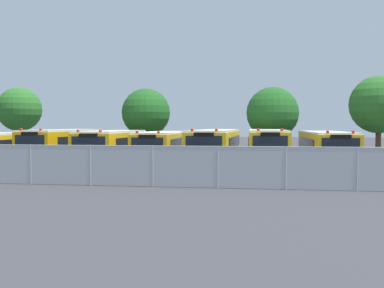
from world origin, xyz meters
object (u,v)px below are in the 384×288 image
Objects in this scene: tree_3 at (378,104)px; school_bus_4 at (216,146)px; school_bus_1 at (63,146)px; school_bus_6 at (325,148)px; school_bus_0 at (16,147)px; tree_0 at (18,109)px; school_bus_3 at (162,147)px; tree_2 at (273,113)px; tree_1 at (146,113)px; school_bus_5 at (267,147)px; school_bus_2 at (113,146)px.

school_bus_4 is at bearing -147.12° from tree_3.
school_bus_6 is at bearing -179.12° from school_bus_1.
school_bus_4 is (11.15, 0.21, 0.00)m from school_bus_1.
school_bus_1 is (3.68, 0.12, 0.10)m from school_bus_0.
school_bus_4 is at bearing -24.58° from tree_0.
school_bus_3 is 1.59× the size of tree_2.
tree_1 is 20.18m from tree_3.
school_bus_4 reaches higher than school_bus_3.
tree_3 reaches higher than tree_1.
tree_1 is (-14.64, 8.77, 2.66)m from school_bus_6.
school_bus_5 is at bearing 176.13° from school_bus_4.
tree_1 is at bearing -69.99° from school_bus_3.
school_bus_5 is at bearing -40.09° from tree_1.
tree_3 is (32.99, -0.86, 0.21)m from tree_0.
tree_1 is (-7.27, 8.73, 2.60)m from school_bus_4.
tree_1 is 11.46m from tree_2.
school_bus_6 is at bearing 177.69° from school_bus_3.
school_bus_6 is at bearing 179.59° from school_bus_2.
school_bus_1 reaches higher than school_bus_3.
tree_0 is (-20.10, 9.19, 3.02)m from school_bus_4.
school_bus_3 is 0.95× the size of school_bus_6.
tree_0 is (-16.24, 9.10, 3.10)m from school_bus_3.
tree_3 reaches higher than school_bus_1.
school_bus_5 is at bearing -94.59° from tree_2.
school_bus_2 is 1.04× the size of school_bus_5.
tree_1 is at bearing -48.57° from school_bus_4.
school_bus_2 is 14.18m from tree_2.
tree_3 is (24.04, 8.54, 3.24)m from school_bus_1.
school_bus_1 is 17.35m from tree_2.
tree_0 is at bearing 178.51° from tree_3.
school_bus_6 is 10.56m from tree_3.
school_bus_5 is (18.32, -0.01, 0.11)m from school_bus_0.
tree_0 is 0.93× the size of tree_3.
school_bus_1 is 7.30m from school_bus_3.
school_bus_5 is at bearing 175.03° from school_bus_3.
school_bus_6 is (18.52, 0.16, -0.05)m from school_bus_1.
school_bus_2 is at bearing 4.24° from school_bus_4.
school_bus_3 is (10.97, 0.42, 0.03)m from school_bus_0.
tree_3 reaches higher than tree_0.
school_bus_2 reaches higher than school_bus_3.
school_bus_3 is 11.26m from tree_2.
tree_2 reaches higher than school_bus_4.
school_bus_4 is 1.20× the size of school_bus_5.
tree_3 is (27.72, 8.66, 3.34)m from school_bus_0.
school_bus_4 is 1.65× the size of tree_3.
school_bus_0 is 1.76× the size of tree_0.
tree_2 is (11.41, -1.13, -0.08)m from tree_1.
tree_2 is (4.14, 7.60, 2.51)m from school_bus_4.
school_bus_0 is 22.20m from school_bus_6.
tree_1 is (0.06, 9.06, 2.64)m from school_bus_2.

